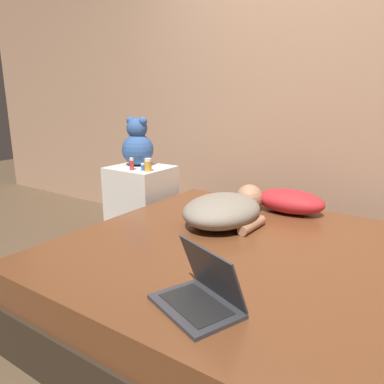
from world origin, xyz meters
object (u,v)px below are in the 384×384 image
(laptop, at_px, (202,293))
(bottle_amber, at_px, (148,165))
(bottle_red, at_px, (132,164))
(pillow, at_px, (290,201))
(person_lying, at_px, (226,209))
(bottle_blue, at_px, (143,167))
(teddy_bear, at_px, (138,144))

(laptop, relative_size, bottle_amber, 3.91)
(bottle_red, bearing_deg, pillow, 12.77)
(pillow, bearing_deg, bottle_amber, -167.54)
(laptop, relative_size, bottle_red, 4.07)
(person_lying, xyz_separation_m, bottle_blue, (-0.85, 0.20, 0.14))
(bottle_amber, bearing_deg, person_lying, -14.08)
(teddy_bear, height_order, bottle_amber, teddy_bear)
(pillow, bearing_deg, person_lying, -120.10)
(person_lying, height_order, bottle_red, bottle_red)
(pillow, height_order, laptop, laptop)
(laptop, distance_m, bottle_blue, 1.65)
(pillow, relative_size, person_lying, 0.63)
(laptop, distance_m, bottle_amber, 1.61)
(bottle_red, height_order, bottle_amber, bottle_amber)
(person_lying, height_order, bottle_amber, bottle_amber)
(person_lying, bearing_deg, bottle_blue, 168.42)
(person_lying, height_order, bottle_blue, bottle_blue)
(pillow, bearing_deg, bottle_red, -167.23)
(teddy_bear, relative_size, bottle_red, 4.12)
(laptop, bearing_deg, bottle_amber, 159.24)
(pillow, xyz_separation_m, bottle_blue, (-1.10, -0.23, 0.15))
(pillow, height_order, bottle_blue, bottle_blue)
(person_lying, height_order, teddy_bear, teddy_bear)
(bottle_red, distance_m, bottle_blue, 0.09)
(person_lying, bearing_deg, bottle_amber, 167.62)
(laptop, xyz_separation_m, teddy_bear, (-1.42, 1.22, 0.32))
(pillow, relative_size, teddy_bear, 1.17)
(bottle_blue, bearing_deg, bottle_amber, -1.28)
(bottle_red, relative_size, bottle_amber, 0.96)
(bottle_amber, bearing_deg, bottle_red, -164.90)
(person_lying, bearing_deg, bottle_red, 171.77)
(person_lying, distance_m, laptop, 0.96)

